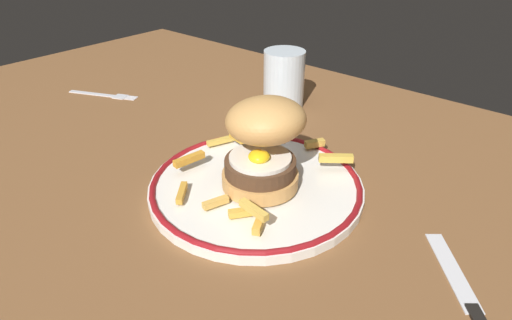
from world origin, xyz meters
The scene contains 7 objects.
ground_plane centered at (0.00, 0.00, -2.00)cm, with size 145.83×85.31×4.00cm, color brown.
dinner_plate centered at (5.12, -4.29, 0.84)cm, with size 27.35×27.35×1.60cm.
burger centered at (5.95, -3.88, 7.37)cm, with size 11.45×11.73×11.45cm.
fries_pile centered at (3.85, -3.18, 2.61)cm, with size 19.70×24.08×2.43cm.
water_glass centered at (-9.47, 20.33, 4.56)cm, with size 7.38×7.38×10.13cm.
fork centered at (-38.70, 1.33, 0.18)cm, with size 13.65×7.29×0.36cm.
knife centered at (32.64, -5.94, 0.26)cm, with size 12.78×14.70×0.70cm.
Camera 1 is at (35.22, -39.18, 31.64)cm, focal length 30.22 mm.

